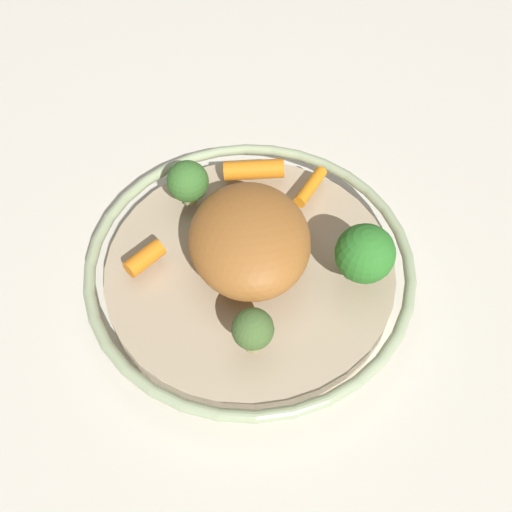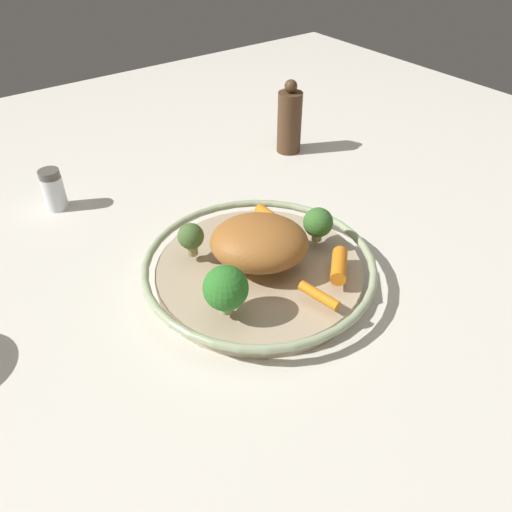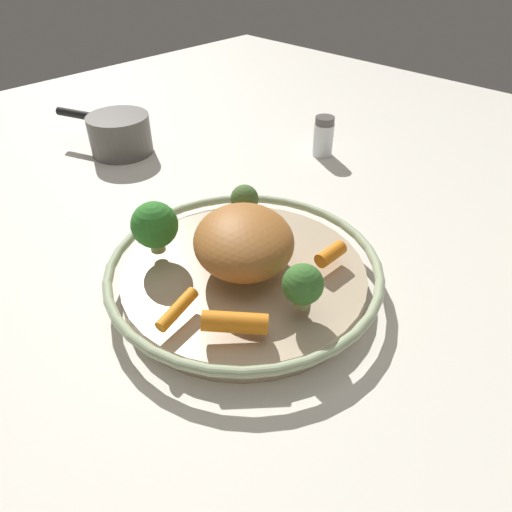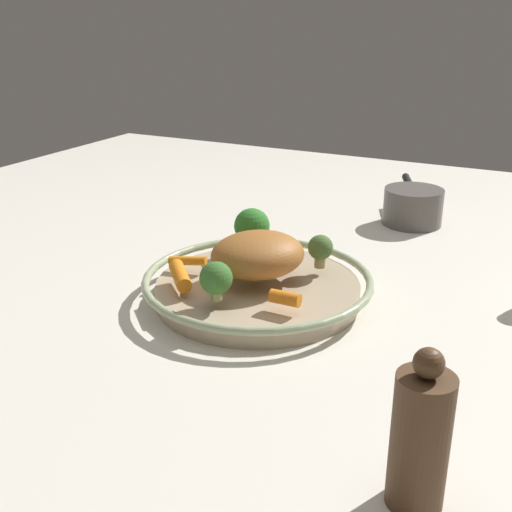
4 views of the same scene
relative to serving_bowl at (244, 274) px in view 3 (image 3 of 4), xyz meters
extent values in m
plane|color=silver|center=(0.00, 0.00, -0.02)|extent=(2.03, 2.03, 0.00)
cylinder|color=tan|center=(0.00, 0.00, -0.01)|extent=(0.31, 0.31, 0.03)
torus|color=#9FB086|center=(0.00, 0.00, 0.01)|extent=(0.34, 0.34, 0.01)
ellipsoid|color=#A1612A|center=(0.00, 0.00, 0.05)|extent=(0.19, 0.18, 0.07)
cylinder|color=orange|center=(0.07, 0.08, 0.03)|extent=(0.02, 0.04, 0.02)
cylinder|color=orange|center=(0.01, -0.11, 0.03)|extent=(0.03, 0.06, 0.02)
cylinder|color=orange|center=(0.08, -0.09, 0.03)|extent=(0.07, 0.06, 0.03)
cylinder|color=#9CA466|center=(0.10, -0.01, 0.03)|extent=(0.02, 0.02, 0.01)
sphere|color=#3A6F2C|center=(0.10, -0.01, 0.05)|extent=(0.05, 0.05, 0.05)
cylinder|color=tan|center=(-0.07, 0.07, 0.03)|extent=(0.02, 0.02, 0.02)
sphere|color=#46652F|center=(-0.07, 0.07, 0.05)|extent=(0.04, 0.04, 0.04)
cylinder|color=#94AC66|center=(-0.10, -0.06, 0.03)|extent=(0.02, 0.02, 0.01)
sphere|color=#2F7929|center=(-0.10, -0.06, 0.06)|extent=(0.06, 0.06, 0.06)
cylinder|color=silver|center=(-0.17, 0.38, 0.01)|extent=(0.04, 0.04, 0.06)
cylinder|color=#56514C|center=(-0.17, 0.38, 0.05)|extent=(0.04, 0.04, 0.01)
cylinder|color=#56514C|center=(-0.46, 0.12, 0.02)|extent=(0.12, 0.12, 0.07)
cylinder|color=black|center=(-0.56, 0.08, 0.04)|extent=(0.08, 0.05, 0.02)
camera|label=1|loc=(-0.23, 0.24, 0.50)|focal=39.75mm
camera|label=2|loc=(-0.35, -0.46, 0.48)|focal=35.42mm
camera|label=3|loc=(0.33, -0.32, 0.38)|focal=32.97mm
camera|label=4|loc=(0.78, 0.39, 0.39)|focal=44.55mm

